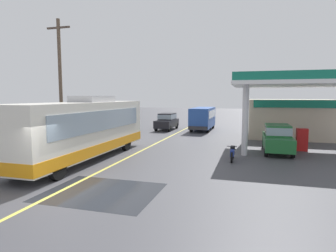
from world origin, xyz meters
TOP-DOWN VIEW (x-y plane):
  - ground at (0.00, 20.00)m, footprint 120.00×120.00m
  - lane_divider_stripe at (0.00, 15.00)m, footprint 0.16×50.00m
  - wet_puddle_patch at (1.59, 0.52)m, footprint 4.27×3.40m
  - coach_bus_main at (-2.17, 5.31)m, footprint 2.60×11.04m
  - gas_station_roadside at (10.40, 16.00)m, footprint 9.10×11.95m
  - car_at_pump at (8.75, 10.68)m, footprint 1.70×4.20m
  - minibus_opposing_lane at (2.07, 21.70)m, footprint 2.04×6.13m
  - motorcycle_parked_forecourt at (6.08, 7.52)m, footprint 0.55×1.80m
  - pedestrian_near_pump at (8.52, 11.02)m, footprint 0.55×0.22m
  - car_trailing_behind_bus at (-1.76, 20.89)m, footprint 1.70×4.20m
  - utility_pole_roadside at (-5.94, 8.38)m, footprint 1.80×0.24m

SIDE VIEW (x-z plane):
  - ground at x=0.00m, z-range 0.00..0.00m
  - wet_puddle_patch at x=1.59m, z-range 0.00..0.01m
  - lane_divider_stripe at x=0.00m, z-range 0.00..0.01m
  - motorcycle_parked_forecourt at x=6.08m, z-range -0.02..0.90m
  - pedestrian_near_pump at x=8.52m, z-range 0.10..1.76m
  - car_at_pump at x=8.75m, z-range 0.10..1.92m
  - car_trailing_behind_bus at x=-1.76m, z-range 0.10..1.92m
  - minibus_opposing_lane at x=2.07m, z-range 0.25..2.69m
  - coach_bus_main at x=-2.17m, z-range -0.12..3.56m
  - gas_station_roadside at x=10.40m, z-range 0.08..5.18m
  - utility_pole_roadside at x=-5.94m, z-range 0.19..9.18m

